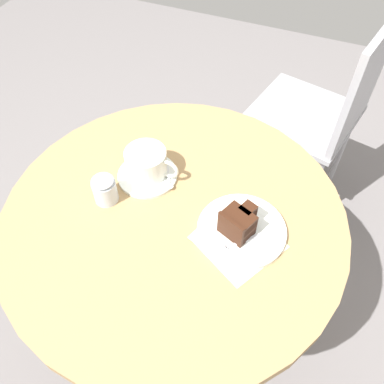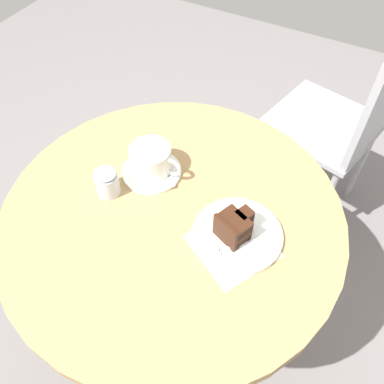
# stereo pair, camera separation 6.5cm
# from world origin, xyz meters

# --- Properties ---
(ground_plane) EXTENTS (4.40, 4.40, 0.01)m
(ground_plane) POSITION_xyz_m (0.00, 0.00, -0.01)
(ground_plane) COLOR slate
(ground_plane) RESTS_ON ground
(cafe_table) EXTENTS (0.82, 0.82, 0.71)m
(cafe_table) POSITION_xyz_m (0.00, 0.00, 0.59)
(cafe_table) COLOR #A37F51
(cafe_table) RESTS_ON ground
(saucer) EXTENTS (0.15, 0.15, 0.01)m
(saucer) POSITION_xyz_m (-0.11, 0.08, 0.71)
(saucer) COLOR silver
(saucer) RESTS_ON cafe_table
(coffee_cup) EXTENTS (0.14, 0.10, 0.07)m
(coffee_cup) POSITION_xyz_m (-0.11, 0.09, 0.75)
(coffee_cup) COLOR silver
(coffee_cup) RESTS_ON saucer
(teaspoon) EXTENTS (0.06, 0.09, 0.00)m
(teaspoon) POSITION_xyz_m (-0.05, 0.09, 0.72)
(teaspoon) COLOR silver
(teaspoon) RESTS_ON saucer
(cake_plate) EXTENTS (0.20, 0.20, 0.01)m
(cake_plate) POSITION_xyz_m (0.16, 0.01, 0.71)
(cake_plate) COLOR silver
(cake_plate) RESTS_ON cafe_table
(cake_slice) EXTENTS (0.08, 0.09, 0.07)m
(cake_slice) POSITION_xyz_m (0.16, 0.00, 0.75)
(cake_slice) COLOR black
(cake_slice) RESTS_ON cake_plate
(fork) EXTENTS (0.11, 0.12, 0.00)m
(fork) POSITION_xyz_m (0.16, -0.04, 0.72)
(fork) COLOR silver
(fork) RESTS_ON cake_plate
(napkin) EXTENTS (0.22, 0.22, 0.00)m
(napkin) POSITION_xyz_m (0.16, -0.01, 0.71)
(napkin) COLOR beige
(napkin) RESTS_ON cafe_table
(cafe_chair) EXTENTS (0.45, 0.45, 0.86)m
(cafe_chair) POSITION_xyz_m (0.27, 0.77, 0.52)
(cafe_chair) COLOR #9E9EA3
(cafe_chair) RESTS_ON ground
(sugar_pot) EXTENTS (0.06, 0.06, 0.07)m
(sugar_pot) POSITION_xyz_m (-0.17, -0.02, 0.74)
(sugar_pot) COLOR silver
(sugar_pot) RESTS_ON cafe_table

